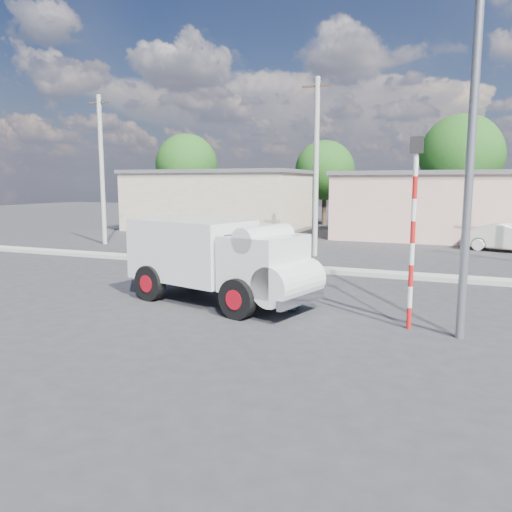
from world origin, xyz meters
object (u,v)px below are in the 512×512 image
at_px(cyclist, 270,281).
at_px(traffic_pole, 414,217).
at_px(bicycle, 270,293).
at_px(streetlight, 465,104).
at_px(truck, 220,258).
at_px(car_cream, 508,238).

xyz_separation_m(cyclist, traffic_pole, (3.57, -0.36, 1.79)).
relative_size(bicycle, streetlight, 0.19).
relative_size(traffic_pole, streetlight, 0.48).
relative_size(cyclist, streetlight, 0.18).
bearing_deg(truck, bicycle, 7.75).
relative_size(bicycle, cyclist, 1.08).
relative_size(cyclist, car_cream, 0.40).
height_order(truck, cyclist, truck).
bearing_deg(bicycle, cyclist, -90.53).
xyz_separation_m(truck, cyclist, (1.58, -0.21, -0.47)).
distance_m(truck, car_cream, 17.16).
height_order(truck, bicycle, truck).
height_order(car_cream, streetlight, streetlight).
distance_m(bicycle, traffic_pole, 4.18).
relative_size(truck, traffic_pole, 1.35).
xyz_separation_m(truck, bicycle, (1.58, -0.21, -0.82)).
bearing_deg(cyclist, car_cream, -24.57).
height_order(bicycle, traffic_pole, traffic_pole).
relative_size(cyclist, traffic_pole, 0.37).
distance_m(car_cream, streetlight, 16.57).
distance_m(cyclist, streetlight, 6.17).
distance_m(cyclist, car_cream, 16.62).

